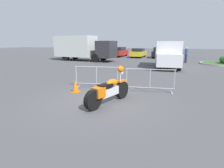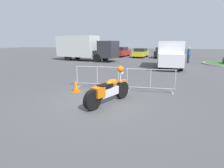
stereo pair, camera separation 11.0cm
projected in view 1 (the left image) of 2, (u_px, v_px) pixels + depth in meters
The scene contains 13 objects.
ground_plane at pixel (99, 101), 6.83m from camera, with size 120.00×120.00×0.00m, color #4C4C4F.
motorcycle at pixel (109, 90), 6.42m from camera, with size 1.02×2.27×1.33m.
crowd_barrier_near at pixel (96, 77), 8.63m from camera, with size 2.20×0.70×1.07m.
crowd_barrier_far at pixel (150, 80), 7.88m from camera, with size 2.20×0.70×1.07m.
box_truck at pixel (82, 47), 21.36m from camera, with size 7.93×3.27×2.98m.
delivery_van at pixel (167, 54), 15.56m from camera, with size 2.30×5.13×2.31m.
parked_car_maroon at pixel (82, 52), 29.39m from camera, with size 2.02×4.17×1.37m.
parked_car_white at pixel (100, 52), 28.35m from camera, with size 2.02×4.18×1.37m.
parked_car_red at pixel (119, 52), 27.51m from camera, with size 2.21×4.55×1.49m.
parked_car_yellow at pixel (138, 53), 26.20m from camera, with size 1.99×4.11×1.35m.
parked_car_black at pixel (160, 52), 25.51m from camera, with size 2.23×4.61×1.51m.
pedestrian at pixel (186, 54), 19.18m from camera, with size 0.43×0.43×1.69m.
traffic_cone at pixel (75, 86), 7.92m from camera, with size 0.34×0.34×0.59m.
Camera 1 is at (2.41, -6.05, 2.23)m, focal length 28.00 mm.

